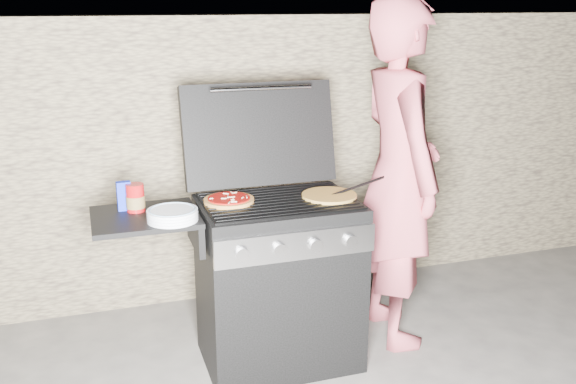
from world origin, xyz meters
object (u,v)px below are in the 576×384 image
object	(u,v)px
gas_grill	(233,289)
person	(398,175)
sauce_jar	(135,198)
pizza_topped	(229,199)

from	to	relation	value
gas_grill	person	xyz separation A→B (m)	(0.97, 0.09, 0.51)
sauce_jar	person	bearing A→B (deg)	0.64
gas_grill	pizza_topped	world-z (taller)	pizza_topped
sauce_jar	person	world-z (taller)	person
pizza_topped	sauce_jar	world-z (taller)	sauce_jar
pizza_topped	person	distance (m)	0.97
gas_grill	pizza_topped	size ratio (longest dim) A/B	5.29
pizza_topped	person	bearing A→B (deg)	2.54
pizza_topped	person	world-z (taller)	person
pizza_topped	sauce_jar	xyz separation A→B (m)	(-0.46, 0.03, 0.05)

